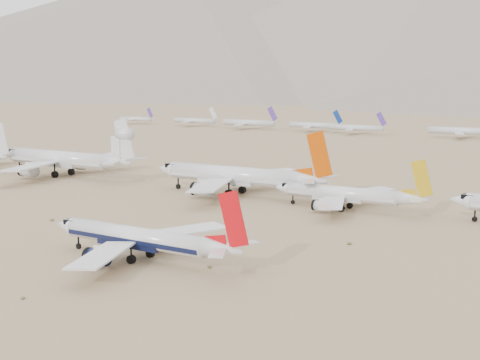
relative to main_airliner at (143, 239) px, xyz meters
The scene contains 6 objects.
ground 12.31m from the main_airliner, behind, with size 7000.00×7000.00×0.00m, color #957A56.
main_airliner is the anchor object (origin of this frame).
row2_gold_tail 66.83m from the main_airliner, 80.23° to the left, with size 40.40×39.51×14.38m.
row2_orange_tail 74.14m from the main_airliner, 109.57° to the left, with size 55.53×54.33×19.81m.
row2_white_trijet 118.90m from the main_airliner, 143.90° to the left, with size 60.16×58.80×21.32m.
distant_storage_row 315.18m from the main_airliner, 99.78° to the left, with size 472.52×60.17×14.14m.
Camera 1 is at (90.80, -91.37, 32.27)m, focal length 50.00 mm.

